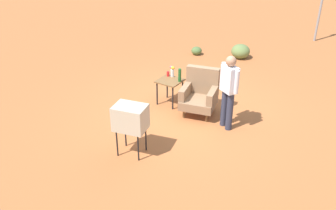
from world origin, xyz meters
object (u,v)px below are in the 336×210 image
at_px(soda_can_red, 168,74).
at_px(road_sign, 322,3).
at_px(bottle_wine_green, 180,75).
at_px(flower_vase, 172,71).
at_px(side_table, 170,84).
at_px(person_standing, 229,88).
at_px(tv_on_stand, 130,118).
at_px(armchair, 200,93).

bearing_deg(soda_can_red, road_sign, 74.42).
bearing_deg(bottle_wine_green, flower_vase, 152.25).
height_order(side_table, flower_vase, flower_vase).
relative_size(road_sign, soda_can_red, 20.00).
bearing_deg(soda_can_red, person_standing, -14.49).
bearing_deg(person_standing, tv_on_stand, -120.50).
relative_size(armchair, road_sign, 0.43).
distance_m(armchair, side_table, 0.84).
height_order(road_sign, soda_can_red, road_sign).
distance_m(side_table, tv_on_stand, 2.25).
distance_m(armchair, person_standing, 0.95).
height_order(tv_on_stand, person_standing, person_standing).
xyz_separation_m(person_standing, flower_vase, (-1.71, 0.51, -0.17)).
xyz_separation_m(side_table, soda_can_red, (-0.17, 0.18, 0.15)).
bearing_deg(soda_can_red, bottle_wine_green, -16.18).
bearing_deg(person_standing, bottle_wine_green, 165.99).
height_order(tv_on_stand, soda_can_red, tv_on_stand).
bearing_deg(flower_vase, tv_on_stand, -75.93).
distance_m(person_standing, flower_vase, 1.80).
height_order(side_table, person_standing, person_standing).
distance_m(side_table, road_sign, 7.42).
height_order(road_sign, flower_vase, road_sign).
height_order(bottle_wine_green, flower_vase, bottle_wine_green).
bearing_deg(tv_on_stand, bottle_wine_green, 97.46).
relative_size(tv_on_stand, road_sign, 0.42).
bearing_deg(person_standing, flower_vase, 163.34).
relative_size(road_sign, flower_vase, 9.21).
height_order(person_standing, road_sign, road_sign).
bearing_deg(side_table, flower_vase, 108.53).
relative_size(side_table, road_sign, 0.25).
bearing_deg(tv_on_stand, armchair, 81.83).
bearing_deg(person_standing, side_table, 170.07).
bearing_deg(tv_on_stand, soda_can_red, 106.47).
distance_m(person_standing, soda_can_red, 1.89).
height_order(side_table, bottle_wine_green, bottle_wine_green).
distance_m(armchair, flower_vase, 0.98).
height_order(road_sign, bottle_wine_green, road_sign).
bearing_deg(side_table, tv_on_stand, -76.41).
bearing_deg(armchair, person_standing, -18.16).
xyz_separation_m(soda_can_red, flower_vase, (0.09, 0.05, 0.09)).
xyz_separation_m(soda_can_red, bottle_wine_green, (0.40, -0.12, 0.10)).
height_order(side_table, tv_on_stand, tv_on_stand).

